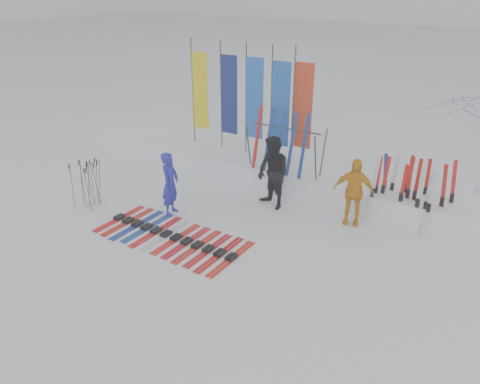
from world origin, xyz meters
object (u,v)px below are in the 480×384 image
Objects in this scene: person_blue at (170,184)px; ski_rack at (285,143)px; person_yellow at (353,192)px; ski_row at (171,236)px; person_black at (273,173)px.

ski_rack is at bearing -48.82° from person_blue.
person_yellow is 4.35m from ski_row.
person_blue is 0.79× the size of ski_rack.
person_blue is 0.98× the size of person_yellow.
ski_row is (0.77, -0.94, -0.77)m from person_blue.
ski_row is at bearing -158.23° from person_blue.
person_black is 3.01m from ski_row.
person_yellow is at bearing -81.18° from person_blue.
person_black is 0.91× the size of ski_rack.
person_blue is 0.46× the size of ski_row.
person_yellow is (3.93, 1.95, 0.02)m from person_blue.
person_yellow reaches higher than person_blue.
ski_rack reaches higher than ski_row.
person_blue reaches higher than ski_row.
person_black is at bearing -65.86° from person_blue.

